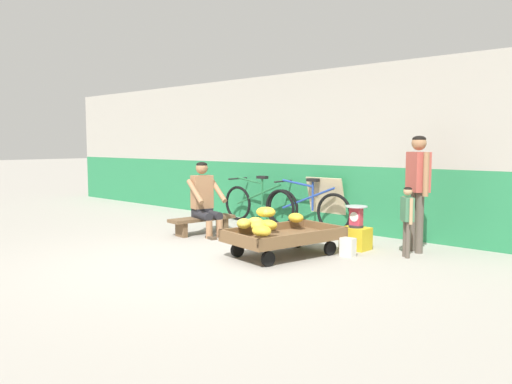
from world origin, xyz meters
The scene contains 14 objects.
ground_plane centered at (0.00, 0.00, 0.00)m, with size 80.00×80.00×0.00m, color #A39E93.
back_wall centered at (0.00, 3.32, 1.32)m, with size 16.00×0.30×2.64m.
banana_cart centered at (0.56, 1.10, 0.24)m, with size 1.09×1.57×0.36m.
banana_pile centered at (0.39, 0.92, 0.47)m, with size 0.81×1.31×0.26m.
low_bench centered at (-1.42, 1.46, 0.20)m, with size 0.44×1.13×0.27m.
vendor_seated centered at (-1.33, 1.43, 0.57)m, with size 0.73×0.58×1.14m.
plastic_crate centered at (1.00, 2.08, 0.15)m, with size 0.36×0.28×0.30m.
weighing_scale centered at (1.00, 2.08, 0.45)m, with size 0.30×0.30×0.29m.
bicycle_near_left centered at (-1.51, 2.87, 0.35)m, with size 1.66×0.48×0.86m.
bicycle_far_left centered at (-0.46, 2.94, 0.35)m, with size 1.66×0.48×0.86m.
sign_board centered at (-0.21, 3.14, 0.43)m, with size 0.70×0.26×0.87m.
customer_adult centered at (1.68, 2.48, 0.95)m, with size 0.40×0.35×1.53m.
customer_child centered at (1.73, 2.09, 0.55)m, with size 0.22×0.21×0.89m.
shopping_bag centered at (1.17, 1.62, 0.12)m, with size 0.18×0.12×0.24m, color silver.
Camera 1 is at (4.67, -3.88, 1.44)m, focal length 36.09 mm.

